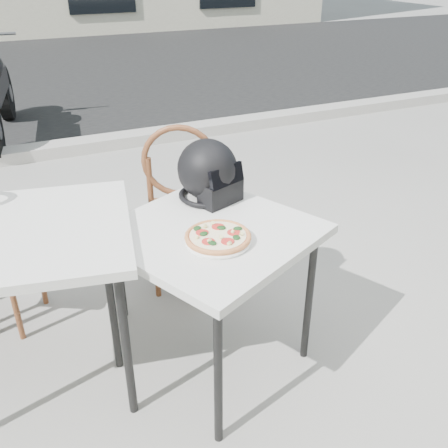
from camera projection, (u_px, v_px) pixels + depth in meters
name	position (u px, v px, depth m)	size (l,w,h in m)	color
ground	(239.00, 310.00, 2.86)	(80.00, 80.00, 0.00)	gray
street_asphalt	(59.00, 73.00, 8.45)	(30.00, 8.00, 0.00)	black
curb	(114.00, 141.00, 5.23)	(30.00, 0.25, 0.12)	#A4A19A
cafe_table_main	(211.00, 243.00, 2.18)	(1.06, 1.06, 0.76)	silver
plate	(218.00, 241.00, 2.05)	(0.37, 0.37, 0.02)	white
pizza	(218.00, 236.00, 2.04)	(0.35, 0.35, 0.03)	#C67D48
helmet	(209.00, 173.00, 2.36)	(0.37, 0.37, 0.29)	black
cafe_chair_main	(183.00, 201.00, 2.78)	(0.53, 0.53, 1.06)	brown
cafe_table_side	(32.00, 243.00, 2.12)	(0.98, 0.98, 0.79)	silver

